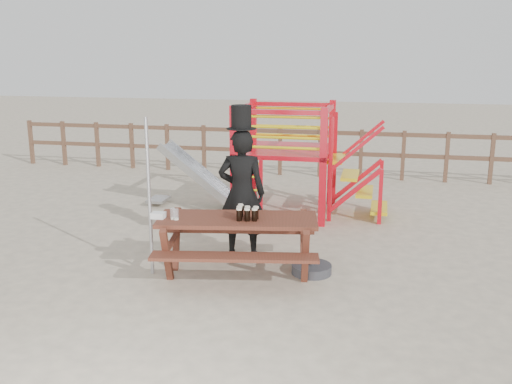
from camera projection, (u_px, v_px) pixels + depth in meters
name	position (u px, v px, depth m)	size (l,w,h in m)	color
ground	(225.00, 281.00, 7.69)	(60.00, 60.00, 0.00)	beige
back_fence	(300.00, 147.00, 14.16)	(15.09, 0.09, 1.20)	brown
playground_fort	(281.00, 157.00, 10.81)	(4.71, 1.84, 2.10)	red
picnic_table	(238.00, 239.00, 7.76)	(2.36, 1.82, 0.83)	maroon
man_with_hat	(242.00, 190.00, 8.46)	(0.75, 0.54, 2.27)	black
metal_pole	(149.00, 198.00, 7.70)	(0.05, 0.05, 2.18)	#B2B2B7
parasol_base	(312.00, 269.00, 7.94)	(0.56, 0.56, 0.24)	#343539
paper_bag	(158.00, 215.00, 7.66)	(0.18, 0.14, 0.08)	white
stout_pints	(246.00, 213.00, 7.60)	(0.31, 0.28, 0.17)	black
empty_glasses	(174.00, 214.00, 7.59)	(0.12, 0.09, 0.15)	silver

